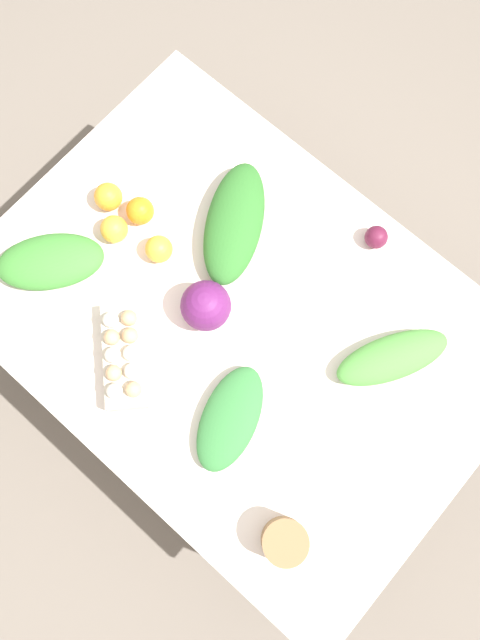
% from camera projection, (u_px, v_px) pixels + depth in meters
% --- Properties ---
extents(ground_plane, '(8.00, 8.00, 0.00)m').
position_uv_depth(ground_plane, '(240.00, 366.00, 2.47)').
color(ground_plane, '#70665B').
extents(dining_table, '(1.48, 1.07, 0.73)m').
position_uv_depth(dining_table, '(240.00, 328.00, 1.84)').
color(dining_table, silver).
rests_on(dining_table, ground_plane).
extents(cabbage_purple, '(0.14, 0.14, 0.14)m').
position_uv_depth(cabbage_purple, '(206.00, 306.00, 1.70)').
color(cabbage_purple, '#601E5B').
rests_on(cabbage_purple, dining_table).
extents(egg_carton, '(0.29, 0.28, 0.09)m').
position_uv_depth(egg_carton, '(124.00, 356.00, 1.70)').
color(egg_carton, beige).
rests_on(egg_carton, dining_table).
extents(paper_bag, '(0.12, 0.12, 0.10)m').
position_uv_depth(paper_bag, '(285.00, 541.00, 1.57)').
color(paper_bag, olive).
rests_on(paper_bag, dining_table).
extents(greens_bunch_kale, '(0.27, 0.34, 0.08)m').
position_uv_depth(greens_bunch_kale, '(392.00, 357.00, 1.70)').
color(greens_bunch_kale, '#4C933D').
rests_on(greens_bunch_kale, dining_table).
extents(greens_bunch_beet_tops, '(0.32, 0.34, 0.09)m').
position_uv_depth(greens_bunch_beet_tops, '(50.00, 262.00, 1.76)').
color(greens_bunch_beet_tops, '#3D8433').
rests_on(greens_bunch_beet_tops, dining_table).
extents(greens_bunch_dandelion, '(0.33, 0.41, 0.10)m').
position_uv_depth(greens_bunch_dandelion, '(234.00, 223.00, 1.78)').
color(greens_bunch_dandelion, '#2D6B28').
rests_on(greens_bunch_dandelion, dining_table).
extents(greens_bunch_chard, '(0.24, 0.33, 0.06)m').
position_uv_depth(greens_bunch_chard, '(230.00, 418.00, 1.67)').
color(greens_bunch_chard, '#337538').
rests_on(greens_bunch_chard, dining_table).
extents(beet_root, '(0.07, 0.07, 0.07)m').
position_uv_depth(beet_root, '(376.00, 237.00, 1.79)').
color(beet_root, '#5B1933').
rests_on(beet_root, dining_table).
extents(orange_0, '(0.08, 0.08, 0.08)m').
position_uv_depth(orange_0, '(114.00, 229.00, 1.79)').
color(orange_0, '#F9A833').
rests_on(orange_0, dining_table).
extents(orange_1, '(0.08, 0.08, 0.08)m').
position_uv_depth(orange_1, '(140.00, 211.00, 1.80)').
color(orange_1, orange).
rests_on(orange_1, dining_table).
extents(orange_2, '(0.08, 0.08, 0.08)m').
position_uv_depth(orange_2, '(108.00, 197.00, 1.81)').
color(orange_2, orange).
rests_on(orange_2, dining_table).
extents(orange_3, '(0.08, 0.08, 0.08)m').
position_uv_depth(orange_3, '(158.00, 250.00, 1.77)').
color(orange_3, '#F9A833').
rests_on(orange_3, dining_table).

